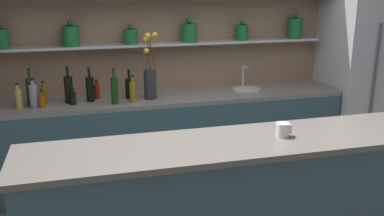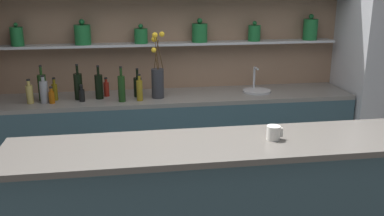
{
  "view_description": "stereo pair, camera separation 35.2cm",
  "coord_description": "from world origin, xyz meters",
  "px_view_note": "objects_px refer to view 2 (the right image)",
  "views": [
    {
      "loc": [
        -0.93,
        -2.83,
        2.02
      ],
      "look_at": [
        -0.06,
        0.43,
        1.02
      ],
      "focal_mm": 40.0,
      "sensor_mm": 36.0,
      "label": 1
    },
    {
      "loc": [
        -0.58,
        -2.91,
        2.02
      ],
      "look_at": [
        -0.06,
        0.43,
        1.02
      ],
      "focal_mm": 40.0,
      "sensor_mm": 36.0,
      "label": 2
    }
  ],
  "objects_px": {
    "bottle_oil_7": "(55,91)",
    "bottle_wine_11": "(138,87)",
    "bottle_sauce_0": "(106,88)",
    "bottle_wine_4": "(99,86)",
    "bottle_wine_8": "(78,86)",
    "bottle_wine_5": "(42,87)",
    "bottle_oil_10": "(140,90)",
    "bottle_spirit_1": "(44,92)",
    "refrigerator": "(384,82)",
    "sink_fixture": "(256,89)",
    "bottle_spirit_3": "(30,93)",
    "coffee_mug": "(273,133)",
    "bottle_wine_9": "(122,88)",
    "flower_vase": "(157,78)",
    "bottle_sauce_6": "(82,94)",
    "bottle_sauce_2": "(52,97)"
  },
  "relations": [
    {
      "from": "bottle_spirit_1",
      "to": "bottle_wine_4",
      "type": "xyz_separation_m",
      "value": [
        0.5,
        0.07,
        0.02
      ]
    },
    {
      "from": "bottle_sauce_0",
      "to": "bottle_sauce_2",
      "type": "height_order",
      "value": "bottle_sauce_0"
    },
    {
      "from": "bottle_wine_9",
      "to": "bottle_oil_10",
      "type": "height_order",
      "value": "bottle_wine_9"
    },
    {
      "from": "bottle_sauce_2",
      "to": "bottle_wine_4",
      "type": "relative_size",
      "value": 0.49
    },
    {
      "from": "bottle_sauce_0",
      "to": "bottle_sauce_2",
      "type": "bearing_deg",
      "value": -159.3
    },
    {
      "from": "bottle_spirit_1",
      "to": "bottle_oil_10",
      "type": "relative_size",
      "value": 1.02
    },
    {
      "from": "bottle_wine_11",
      "to": "bottle_spirit_1",
      "type": "bearing_deg",
      "value": -173.88
    },
    {
      "from": "bottle_wine_9",
      "to": "bottle_sauce_6",
      "type": "bearing_deg",
      "value": 170.07
    },
    {
      "from": "bottle_oil_7",
      "to": "bottle_wine_4",
      "type": "bearing_deg",
      "value": -0.97
    },
    {
      "from": "bottle_wine_4",
      "to": "bottle_sauce_6",
      "type": "height_order",
      "value": "bottle_wine_4"
    },
    {
      "from": "bottle_spirit_3",
      "to": "coffee_mug",
      "type": "height_order",
      "value": "bottle_spirit_3"
    },
    {
      "from": "bottle_sauce_2",
      "to": "bottle_wine_5",
      "type": "xyz_separation_m",
      "value": [
        -0.1,
        0.12,
        0.07
      ]
    },
    {
      "from": "bottle_wine_4",
      "to": "bottle_spirit_3",
      "type": "bearing_deg",
      "value": -173.62
    },
    {
      "from": "bottle_wine_8",
      "to": "bottle_wine_11",
      "type": "distance_m",
      "value": 0.57
    },
    {
      "from": "bottle_spirit_1",
      "to": "bottle_wine_11",
      "type": "distance_m",
      "value": 0.88
    },
    {
      "from": "refrigerator",
      "to": "bottle_wine_5",
      "type": "xyz_separation_m",
      "value": [
        -3.53,
        0.04,
        0.07
      ]
    },
    {
      "from": "bottle_sauce_6",
      "to": "bottle_wine_8",
      "type": "distance_m",
      "value": 0.11
    },
    {
      "from": "bottle_wine_9",
      "to": "bottle_spirit_1",
      "type": "bearing_deg",
      "value": 174.64
    },
    {
      "from": "bottle_spirit_1",
      "to": "bottle_sauce_0",
      "type": "bearing_deg",
      "value": 15.21
    },
    {
      "from": "refrigerator",
      "to": "bottle_spirit_1",
      "type": "xyz_separation_m",
      "value": [
        -3.51,
        -0.05,
        0.05
      ]
    },
    {
      "from": "bottle_wine_9",
      "to": "bottle_oil_10",
      "type": "xyz_separation_m",
      "value": [
        0.17,
        0.01,
        -0.03
      ]
    },
    {
      "from": "bottle_wine_5",
      "to": "bottle_oil_10",
      "type": "relative_size",
      "value": 1.32
    },
    {
      "from": "sink_fixture",
      "to": "bottle_wine_11",
      "type": "height_order",
      "value": "bottle_wine_11"
    },
    {
      "from": "bottle_wine_9",
      "to": "coffee_mug",
      "type": "height_order",
      "value": "bottle_wine_9"
    },
    {
      "from": "bottle_sauce_6",
      "to": "bottle_wine_9",
      "type": "height_order",
      "value": "bottle_wine_9"
    },
    {
      "from": "bottle_wine_8",
      "to": "bottle_oil_7",
      "type": "bearing_deg",
      "value": 179.59
    },
    {
      "from": "bottle_sauce_0",
      "to": "bottle_wine_4",
      "type": "relative_size",
      "value": 0.57
    },
    {
      "from": "bottle_wine_9",
      "to": "bottle_wine_11",
      "type": "distance_m",
      "value": 0.23
    },
    {
      "from": "bottle_sauce_6",
      "to": "bottle_wine_11",
      "type": "xyz_separation_m",
      "value": [
        0.53,
        0.1,
        0.04
      ]
    },
    {
      "from": "bottle_wine_9",
      "to": "refrigerator",
      "type": "bearing_deg",
      "value": 2.41
    },
    {
      "from": "bottle_wine_5",
      "to": "bottle_sauce_6",
      "type": "relative_size",
      "value": 2.1
    },
    {
      "from": "sink_fixture",
      "to": "bottle_wine_5",
      "type": "bearing_deg",
      "value": -179.76
    },
    {
      "from": "bottle_wine_5",
      "to": "bottle_spirit_3",
      "type": "bearing_deg",
      "value": -138.8
    },
    {
      "from": "bottle_wine_8",
      "to": "bottle_wine_9",
      "type": "relative_size",
      "value": 1.02
    },
    {
      "from": "bottle_spirit_1",
      "to": "sink_fixture",
      "type": "bearing_deg",
      "value": 2.68
    },
    {
      "from": "sink_fixture",
      "to": "bottle_wine_9",
      "type": "distance_m",
      "value": 1.39
    },
    {
      "from": "refrigerator",
      "to": "bottle_oil_10",
      "type": "height_order",
      "value": "refrigerator"
    },
    {
      "from": "flower_vase",
      "to": "bottle_spirit_3",
      "type": "xyz_separation_m",
      "value": [
        -1.2,
        -0.02,
        -0.1
      ]
    },
    {
      "from": "bottle_wine_4",
      "to": "bottle_wine_11",
      "type": "relative_size",
      "value": 1.16
    },
    {
      "from": "bottle_oil_7",
      "to": "bottle_wine_11",
      "type": "bearing_deg",
      "value": 1.18
    },
    {
      "from": "bottle_wine_11",
      "to": "flower_vase",
      "type": "bearing_deg",
      "value": -21.85
    },
    {
      "from": "bottle_wine_5",
      "to": "coffee_mug",
      "type": "distance_m",
      "value": 2.38
    },
    {
      "from": "bottle_spirit_1",
      "to": "bottle_wine_9",
      "type": "distance_m",
      "value": 0.73
    },
    {
      "from": "bottle_sauce_0",
      "to": "bottle_sauce_2",
      "type": "xyz_separation_m",
      "value": [
        -0.5,
        -0.19,
        -0.01
      ]
    },
    {
      "from": "bottle_sauce_2",
      "to": "bottle_spirit_3",
      "type": "relative_size",
      "value": 0.69
    },
    {
      "from": "refrigerator",
      "to": "sink_fixture",
      "type": "bearing_deg",
      "value": 178.01
    },
    {
      "from": "flower_vase",
      "to": "bottle_wine_9",
      "type": "distance_m",
      "value": 0.36
    },
    {
      "from": "bottle_sauce_2",
      "to": "bottle_spirit_1",
      "type": "bearing_deg",
      "value": 154.82
    },
    {
      "from": "bottle_wine_11",
      "to": "bottle_wine_4",
      "type": "bearing_deg",
      "value": -176.42
    },
    {
      "from": "bottle_wine_9",
      "to": "bottle_wine_5",
      "type": "bearing_deg",
      "value": 168.17
    }
  ]
}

